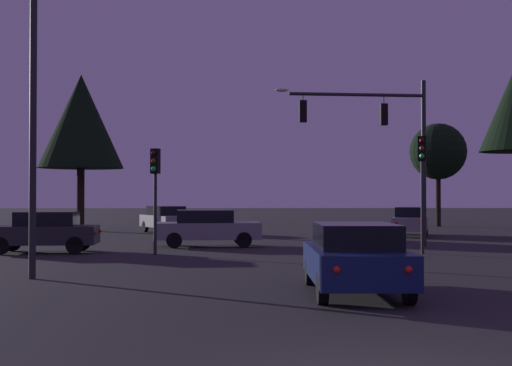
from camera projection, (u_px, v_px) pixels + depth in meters
ground_plane at (280, 241)px, 32.04m from camera, size 168.00×168.00×0.00m
traffic_signal_mast_arm at (382, 133)px, 28.45m from camera, size 6.34×0.72×6.93m
traffic_light_corner_left at (422, 170)px, 24.88m from camera, size 0.36×0.38×4.28m
traffic_light_corner_right at (155, 179)px, 24.57m from camera, size 0.36×0.38×3.80m
car_nearside_lane at (355, 257)px, 14.71m from camera, size 1.97×4.51×1.52m
car_crossing_left at (44, 231)px, 25.40m from camera, size 4.13×2.10×1.52m
car_crossing_right at (208, 227)px, 28.42m from camera, size 4.44×2.14×1.52m
car_far_lane at (411, 221)px, 35.90m from camera, size 2.93×4.90×1.52m
car_parked_lot at (166, 219)px, 38.95m from camera, size 3.54×4.64×1.52m
parking_lot_lamp_post at (33, 70)px, 17.48m from camera, size 1.70×0.36×8.45m
tree_left_far at (438, 152)px, 46.97m from camera, size 3.86×3.86×7.08m
tree_center_horizon at (81, 122)px, 41.25m from camera, size 5.10×5.10×9.43m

